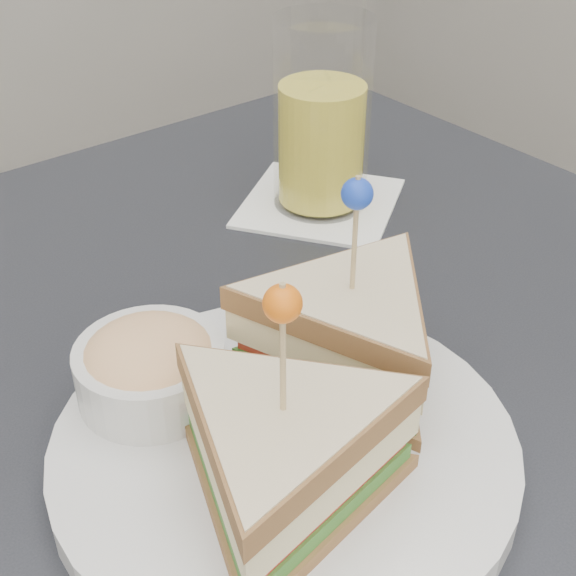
{
  "coord_description": "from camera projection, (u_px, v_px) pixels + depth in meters",
  "views": [
    {
      "loc": [
        -0.26,
        -0.33,
        1.1
      ],
      "look_at": [
        0.01,
        0.01,
        0.8
      ],
      "focal_mm": 50.0,
      "sensor_mm": 36.0,
      "label": 1
    }
  ],
  "objects": [
    {
      "name": "table",
      "position": [
        286.0,
        439.0,
        0.59
      ],
      "size": [
        0.8,
        0.8,
        0.75
      ],
      "color": "black",
      "rests_on": "ground"
    },
    {
      "name": "plate_meal",
      "position": [
        294.0,
        400.0,
        0.45
      ],
      "size": [
        0.35,
        0.35,
        0.16
      ],
      "rotation": [
        0.0,
        0.0,
        -0.36
      ],
      "color": "silver",
      "rests_on": "table"
    },
    {
      "name": "drink_set",
      "position": [
        322.0,
        127.0,
        0.69
      ],
      "size": [
        0.18,
        0.18,
        0.17
      ],
      "rotation": [
        0.0,
        0.0,
        0.6
      ],
      "color": "white",
      "rests_on": "table"
    }
  ]
}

